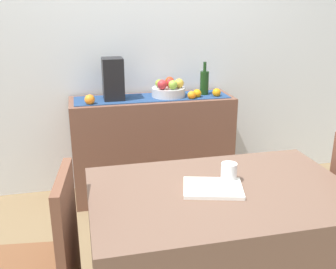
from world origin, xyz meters
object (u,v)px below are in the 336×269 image
Objects in this scene: open_book at (213,188)px; coffee_cup at (229,173)px; sideboard_console at (153,147)px; dining_table at (219,255)px; wine_bottle at (204,82)px; fruit_bowl at (168,92)px; coffee_maker at (113,79)px.

open_book is 0.13m from coffee_cup.
coffee_cup reaches higher than open_book.
sideboard_console reaches higher than dining_table.
sideboard_console is 1.50m from open_book.
open_book reaches higher than dining_table.
dining_table is at bearing 6.09° from open_book.
open_book is at bearing -106.39° from wine_bottle.
sideboard_console is 0.49m from fruit_bowl.
fruit_bowl is at bearing 0.00° from coffee_maker.
dining_table is at bearing -87.78° from sideboard_console.
wine_bottle is (0.31, 0.00, 0.06)m from fruit_bowl.
wine_bottle reaches higher than sideboard_console.
coffee_maker is at bearing 107.05° from coffee_cup.
fruit_bowl is at bearing 0.00° from sideboard_console.
dining_table is (-0.08, -1.48, -0.52)m from fruit_bowl.
coffee_maker is 1.19× the size of open_book.
wine_bottle is 0.99× the size of open_book.
wine_bottle reaches higher than fruit_bowl.
wine_bottle is 0.22× the size of dining_table.
dining_table is (0.06, -1.48, -0.06)m from sideboard_console.
dining_table is (0.37, -1.48, -0.65)m from coffee_maker.
coffee_maker is 0.26× the size of dining_table.
fruit_bowl is 0.83× the size of coffee_maker.
sideboard_console is 4.82× the size of fruit_bowl.
wine_bottle is 0.76m from coffee_maker.
coffee_maker is 1.48m from coffee_cup.
wine_bottle is at bearing 89.05° from open_book.
coffee_cup is at bearing -72.95° from coffee_maker.
fruit_bowl is 0.22× the size of dining_table.
wine_bottle is at bearing 0.00° from sideboard_console.
coffee_maker is at bearing 180.00° from sideboard_console.
coffee_maker is (-0.75, 0.00, 0.06)m from wine_bottle.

